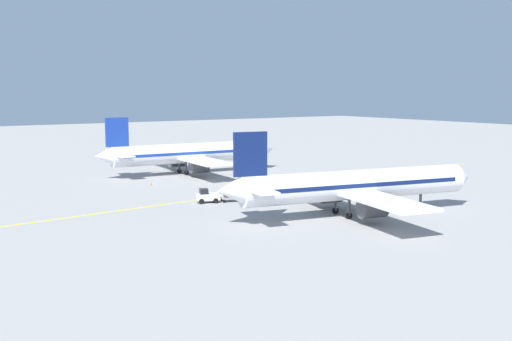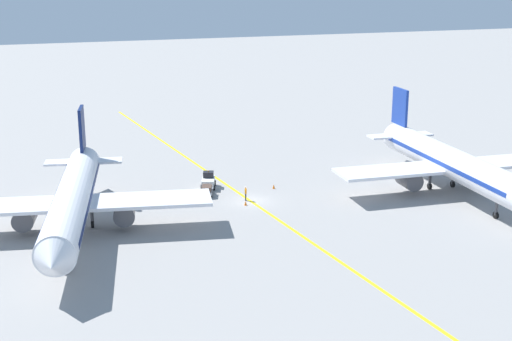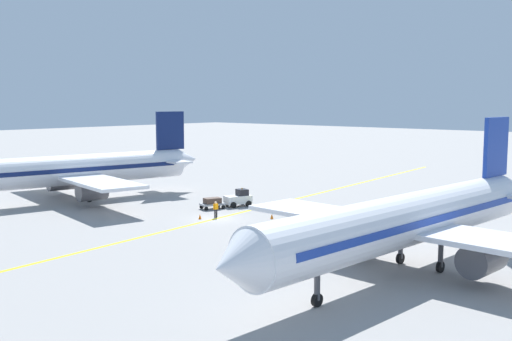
{
  "view_description": "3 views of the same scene",
  "coord_description": "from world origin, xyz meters",
  "views": [
    {
      "loc": [
        73.52,
        -45.91,
        15.17
      ],
      "look_at": [
        0.95,
        2.73,
        3.48
      ],
      "focal_mm": 42.0,
      "sensor_mm": 36.0,
      "label": 1
    },
    {
      "loc": [
        26.3,
        74.82,
        26.11
      ],
      "look_at": [
        -2.67,
        -5.52,
        2.0
      ],
      "focal_mm": 50.0,
      "sensor_mm": 36.0,
      "label": 2
    },
    {
      "loc": [
        -42.66,
        42.6,
        11.93
      ],
      "look_at": [
        -1.26,
        -4.74,
        4.64
      ],
      "focal_mm": 42.0,
      "sensor_mm": 36.0,
      "label": 3
    }
  ],
  "objects": [
    {
      "name": "ground_plane",
      "position": [
        0.0,
        0.0,
        0.0
      ],
      "size": [
        400.0,
        400.0,
        0.0
      ],
      "primitive_type": "plane",
      "color": "gray"
    },
    {
      "name": "apron_yellow_centreline",
      "position": [
        0.0,
        0.0,
        0.0
      ],
      "size": [
        11.42,
        119.53,
        0.01
      ],
      "primitive_type": "cube",
      "rotation": [
        0.0,
        0.0,
        0.09
      ],
      "color": "yellow",
      "rests_on": "ground"
    },
    {
      "name": "airplane_at_gate",
      "position": [
        -23.8,
        4.8,
        3.71
      ],
      "size": [
        28.3,
        35.54,
        10.6
      ],
      "color": "white",
      "rests_on": "ground"
    },
    {
      "name": "airplane_adjacent_stand",
      "position": [
        20.45,
        3.98,
        3.71
      ],
      "size": [
        28.48,
        35.35,
        10.6
      ],
      "color": "white",
      "rests_on": "ground"
    },
    {
      "name": "baggage_tug_white",
      "position": [
        3.16,
        -6.79,
        0.9
      ],
      "size": [
        2.54,
        3.33,
        2.11
      ],
      "color": "white",
      "rests_on": "ground"
    },
    {
      "name": "baggage_cart_trailing",
      "position": [
        4.27,
        -3.68,
        0.76
      ],
      "size": [
        2.19,
        2.92,
        1.24
      ],
      "color": "gray",
      "rests_on": "ground"
    },
    {
      "name": "ground_crew_worker",
      "position": [
        0.46,
        -0.4,
        0.91
      ],
      "size": [
        0.31,
        0.56,
        1.68
      ],
      "color": "#23232D",
      "rests_on": "ground"
    },
    {
      "name": "traffic_cone_near_nose",
      "position": [
        -4.34,
        -3.68,
        0.28
      ],
      "size": [
        0.32,
        0.32,
        0.55
      ],
      "primitive_type": "cone",
      "color": "orange",
      "rests_on": "ground"
    },
    {
      "name": "traffic_cone_mid_apron",
      "position": [
        -15.02,
        -6.94,
        0.28
      ],
      "size": [
        0.32,
        0.32,
        0.55
      ],
      "primitive_type": "cone",
      "color": "orange",
      "rests_on": "ground"
    },
    {
      "name": "traffic_cone_by_wingtip",
      "position": [
        1.05,
        1.28,
        0.28
      ],
      "size": [
        0.32,
        0.32,
        0.55
      ],
      "primitive_type": "cone",
      "color": "orange",
      "rests_on": "ground"
    }
  ]
}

